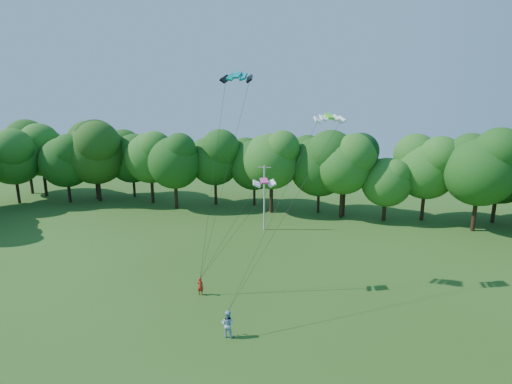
# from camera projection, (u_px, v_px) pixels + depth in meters

# --- Properties ---
(ground) EXTENTS (160.00, 160.00, 0.00)m
(ground) POSITION_uv_depth(u_px,v_px,m) (205.00, 382.00, 23.11)
(ground) COLOR #294A14
(ground) RESTS_ON ground
(utility_pole) EXTENTS (1.61, 0.26, 8.07)m
(utility_pole) POSITION_uv_depth(u_px,v_px,m) (264.00, 197.00, 48.83)
(utility_pole) COLOR #B2B2A9
(utility_pole) RESTS_ON ground
(kite_flyer_left) EXTENTS (0.58, 0.39, 1.56)m
(kite_flyer_left) POSITION_uv_depth(u_px,v_px,m) (200.00, 286.00, 33.19)
(kite_flyer_left) COLOR #AD2616
(kite_flyer_left) RESTS_ON ground
(kite_flyer_right) EXTENTS (0.96, 0.76, 1.93)m
(kite_flyer_right) POSITION_uv_depth(u_px,v_px,m) (228.00, 324.00, 27.36)
(kite_flyer_right) COLOR #9EBFDC
(kite_flyer_right) RESTS_ON ground
(kite_teal) EXTENTS (2.54, 1.18, 0.62)m
(kite_teal) POSITION_uv_depth(u_px,v_px,m) (237.00, 75.00, 31.72)
(kite_teal) COLOR #048285
(kite_teal) RESTS_ON ground
(kite_green) EXTENTS (2.66, 1.96, 0.48)m
(kite_green) POSITION_uv_depth(u_px,v_px,m) (329.00, 116.00, 32.07)
(kite_green) COLOR #4EDD21
(kite_green) RESTS_ON ground
(kite_pink) EXTENTS (2.06, 1.54, 0.36)m
(kite_pink) POSITION_uv_depth(u_px,v_px,m) (264.00, 181.00, 32.46)
(kite_pink) COLOR #EC4194
(kite_pink) RESTS_ON ground
(tree_back_west) EXTENTS (10.26, 10.26, 14.92)m
(tree_back_west) POSITION_uv_depth(u_px,v_px,m) (95.00, 142.00, 61.40)
(tree_back_west) COLOR black
(tree_back_west) RESTS_ON ground
(tree_back_center) EXTENTS (8.38, 8.38, 12.19)m
(tree_back_center) POSITION_uv_depth(u_px,v_px,m) (346.00, 162.00, 53.64)
(tree_back_center) COLOR black
(tree_back_center) RESTS_ON ground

